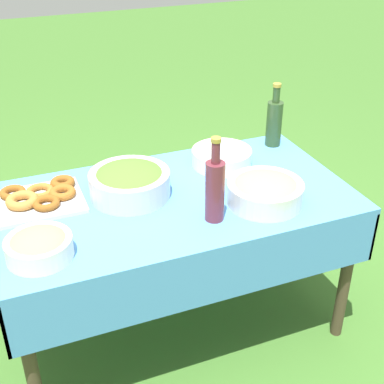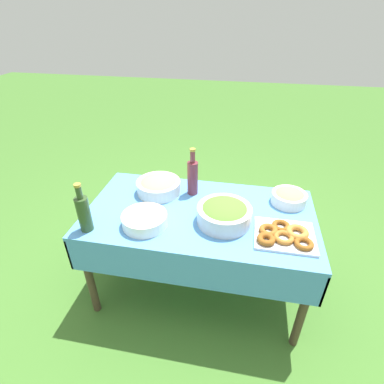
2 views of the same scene
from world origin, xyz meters
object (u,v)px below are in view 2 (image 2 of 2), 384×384
Objects in this scene: pasta_bowl at (159,185)px; bread_bowl at (289,197)px; wine_bottle at (193,176)px; olive_oil_bottle at (84,212)px; salad_bowl at (224,213)px; donut_platter at (284,235)px; plate_stack at (145,220)px.

pasta_bowl is 1.33× the size of bread_bowl.
wine_bottle is 1.48× the size of bread_bowl.
wine_bottle is at bearing -136.65° from olive_oil_bottle.
pasta_bowl is at bearing 8.40° from wine_bottle.
salad_bowl is 0.53m from pasta_bowl.
donut_platter is 1.48× the size of bread_bowl.
wine_bottle reaches higher than bread_bowl.
pasta_bowl is at bearing -22.03° from donut_platter.
plate_stack is 0.80× the size of wine_bottle.
donut_platter is 0.70m from wine_bottle.
bread_bowl is (-0.05, -0.36, 0.02)m from donut_platter.
plate_stack is (0.80, 0.03, 0.01)m from donut_platter.
salad_bowl is at bearing 152.23° from pasta_bowl.
donut_platter is 1.25× the size of plate_stack.
salad_bowl is 1.44× the size of bread_bowl.
wine_bottle reaches higher than salad_bowl.
plate_stack is 1.18× the size of bread_bowl.
salad_bowl is 0.97× the size of wine_bottle.
salad_bowl is 0.36m from donut_platter.
bread_bowl is at bearing -177.81° from pasta_bowl.
olive_oil_bottle reaches higher than pasta_bowl.
donut_platter is 1.13m from olive_oil_bottle.
olive_oil_bottle is at bearing 17.67° from plate_stack.
olive_oil_bottle reaches higher than bread_bowl.
olive_oil_bottle is at bearing 15.54° from salad_bowl.
donut_platter is 0.37m from bread_bowl.
plate_stack is 0.46m from wine_bottle.
donut_platter is 1.09× the size of olive_oil_bottle.
plate_stack is 0.94m from bread_bowl.
bread_bowl is (-0.39, -0.28, -0.02)m from salad_bowl.
donut_platter is 0.80m from plate_stack.
olive_oil_bottle reaches higher than plate_stack.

